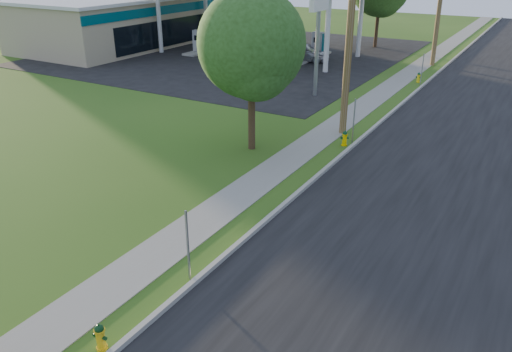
% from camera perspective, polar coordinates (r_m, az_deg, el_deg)
% --- Properties ---
extents(road, '(8.00, 120.00, 0.02)m').
position_cam_1_polar(road, '(16.33, 17.51, -5.26)').
color(road, black).
rests_on(road, ground).
extents(curb, '(0.15, 120.00, 0.15)m').
position_cam_1_polar(curb, '(17.41, 4.77, -2.00)').
color(curb, '#99978D').
rests_on(curb, ground).
extents(sidewalk, '(1.50, 120.00, 0.03)m').
position_cam_1_polar(sidewalk, '(18.17, -0.20, -0.94)').
color(sidewalk, gray).
rests_on(sidewalk, ground).
extents(forecourt, '(26.00, 28.00, 0.02)m').
position_cam_1_polar(forecourt, '(43.62, -2.17, 13.95)').
color(forecourt, black).
rests_on(forecourt, ground).
extents(utility_pole_mid, '(1.40, 0.32, 9.80)m').
position_cam_1_polar(utility_pole_mid, '(22.70, 10.74, 16.75)').
color(utility_pole_mid, brown).
rests_on(utility_pole_mid, ground).
extents(sign_post_near, '(0.05, 0.04, 2.00)m').
position_cam_1_polar(sign_post_near, '(12.75, -7.80, -7.92)').
color(sign_post_near, gray).
rests_on(sign_post_near, ground).
extents(sign_post_mid, '(0.05, 0.04, 2.00)m').
position_cam_1_polar(sign_post_mid, '(22.33, 11.10, 6.18)').
color(sign_post_mid, gray).
rests_on(sign_post_mid, ground).
extents(sign_post_far, '(0.05, 0.04, 2.00)m').
position_cam_1_polar(sign_post_far, '(33.75, 18.45, 11.45)').
color(sign_post_far, gray).
rests_on(sign_post_far, ground).
extents(fuel_pump_nw, '(1.20, 3.20, 1.90)m').
position_cam_1_polar(fuel_pump_nw, '(43.28, -6.55, 14.69)').
color(fuel_pump_nw, '#99978D').
rests_on(fuel_pump_nw, ground).
extents(fuel_pump_ne, '(1.20, 3.20, 1.90)m').
position_cam_1_polar(fuel_pump_ne, '(38.63, 4.55, 13.64)').
color(fuel_pump_ne, '#99978D').
rests_on(fuel_pump_ne, ground).
extents(fuel_pump_sw, '(1.20, 3.20, 1.90)m').
position_cam_1_polar(fuel_pump_sw, '(46.50, -3.51, 15.45)').
color(fuel_pump_sw, '#99978D').
rests_on(fuel_pump_sw, ground).
extents(fuel_pump_se, '(1.20, 3.20, 1.90)m').
position_cam_1_polar(fuel_pump_se, '(42.21, 7.04, 14.43)').
color(fuel_pump_se, '#99978D').
rests_on(fuel_pump_se, ground).
extents(convenience_store, '(10.40, 22.40, 4.25)m').
position_cam_1_polar(convenience_store, '(50.04, -13.39, 17.12)').
color(convenience_store, tan).
rests_on(convenience_store, ground).
extents(tree_verge, '(4.36, 4.36, 6.60)m').
position_cam_1_polar(tree_verge, '(20.33, -0.40, 14.32)').
color(tree_verge, '#352818').
rests_on(tree_verge, ground).
extents(hydrant_near, '(0.34, 0.30, 0.66)m').
position_cam_1_polar(hydrant_near, '(11.53, -17.38, -17.13)').
color(hydrant_near, gold).
rests_on(hydrant_near, ground).
extents(hydrant_mid, '(0.35, 0.32, 0.69)m').
position_cam_1_polar(hydrant_mid, '(22.13, 10.10, 4.27)').
color(hydrant_mid, '#FFCD01').
rests_on(hydrant_mid, ground).
extents(hydrant_far, '(0.35, 0.31, 0.67)m').
position_cam_1_polar(hydrant_far, '(34.65, 18.08, 10.66)').
color(hydrant_far, yellow).
rests_on(hydrant_far, ground).
extents(car_silver, '(4.19, 2.12, 1.37)m').
position_cam_1_polar(car_silver, '(39.97, 5.45, 13.90)').
color(car_silver, '#B5B7BC').
rests_on(car_silver, ground).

